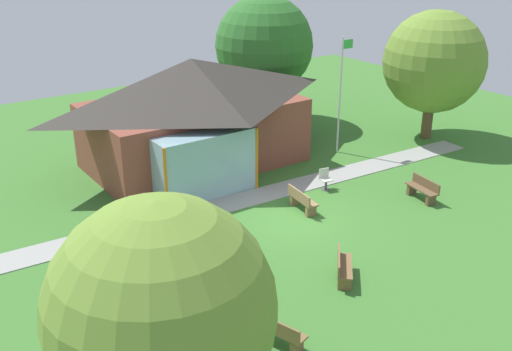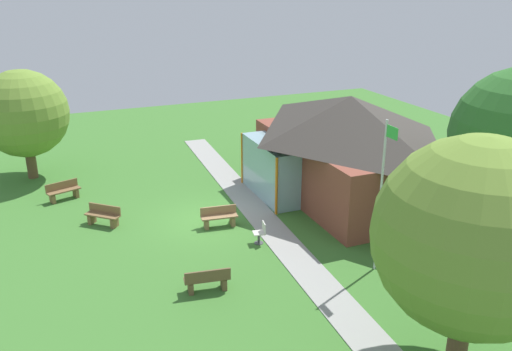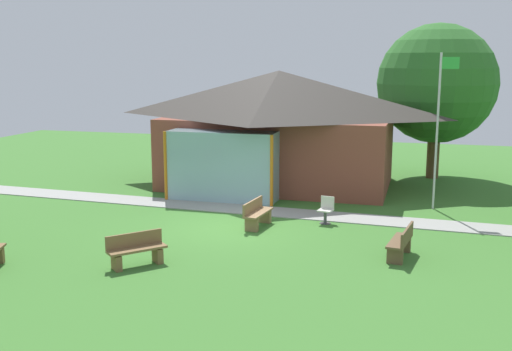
{
  "view_description": "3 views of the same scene",
  "coord_description": "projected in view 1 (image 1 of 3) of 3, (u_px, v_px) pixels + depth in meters",
  "views": [
    {
      "loc": [
        -12.1,
        -15.07,
        9.81
      ],
      "look_at": [
        -0.04,
        2.13,
        1.0
      ],
      "focal_mm": 41.34,
      "sensor_mm": 36.0,
      "label": 1
    },
    {
      "loc": [
        19.95,
        -5.97,
        9.68
      ],
      "look_at": [
        -0.98,
        2.68,
        1.3
      ],
      "focal_mm": 37.72,
      "sensor_mm": 36.0,
      "label": 2
    },
    {
      "loc": [
        5.69,
        -17.52,
        5.15
      ],
      "look_at": [
        0.32,
        1.89,
        1.33
      ],
      "focal_mm": 42.61,
      "sensor_mm": 36.0,
      "label": 3
    }
  ],
  "objects": [
    {
      "name": "tree_lawn_corner",
      "position": [
        162.0,
        309.0,
        10.84
      ],
      "size": [
        4.33,
        4.33,
        5.52
      ],
      "color": "brown",
      "rests_on": "ground_plane"
    },
    {
      "name": "bench_front_center",
      "position": [
        343.0,
        267.0,
        17.72
      ],
      "size": [
        1.33,
        1.41,
        0.84
      ],
      "rotation": [
        0.0,
        0.0,
        3.98
      ],
      "color": "brown",
      "rests_on": "ground_plane"
    },
    {
      "name": "tree_east_hedge",
      "position": [
        434.0,
        62.0,
        28.53
      ],
      "size": [
        4.95,
        4.95,
        6.34
      ],
      "color": "brown",
      "rests_on": "ground_plane"
    },
    {
      "name": "footpath",
      "position": [
        255.0,
        197.0,
        23.3
      ],
      "size": [
        23.19,
        2.46,
        0.03
      ],
      "primitive_type": "cube",
      "rotation": [
        0.0,
        0.0,
        -0.05
      ],
      "color": "#999993",
      "rests_on": "ground_plane"
    },
    {
      "name": "tree_behind_pavilion_right",
      "position": [
        264.0,
        45.0,
        30.97
      ],
      "size": [
        5.17,
        5.17,
        6.75
      ],
      "color": "brown",
      "rests_on": "ground_plane"
    },
    {
      "name": "bench_mid_right",
      "position": [
        423.0,
        190.0,
        23.0
      ],
      "size": [
        0.66,
        1.55,
        0.84
      ],
      "rotation": [
        0.0,
        0.0,
        1.42
      ],
      "color": "brown",
      "rests_on": "ground_plane"
    },
    {
      "name": "ground_plane",
      "position": [
        290.0,
        219.0,
        21.58
      ],
      "size": [
        44.0,
        44.0,
        0.0
      ],
      "primitive_type": "plane",
      "color": "#3D752D"
    },
    {
      "name": "bench_rear_near_path",
      "position": [
        302.0,
        201.0,
        22.08
      ],
      "size": [
        0.61,
        1.54,
        0.84
      ],
      "rotation": [
        0.0,
        0.0,
        4.59
      ],
      "color": "olive",
      "rests_on": "ground_plane"
    },
    {
      "name": "patio_chair_lawn_spare",
      "position": [
        325.0,
        180.0,
        23.89
      ],
      "size": [
        0.51,
        0.51,
        0.86
      ],
      "rotation": [
        0.0,
        0.0,
        2.97
      ],
      "color": "beige",
      "rests_on": "ground_plane"
    },
    {
      "name": "pavilion",
      "position": [
        193.0,
        111.0,
        25.62
      ],
      "size": [
        10.03,
        7.16,
        4.75
      ],
      "color": "brown",
      "rests_on": "ground_plane"
    },
    {
      "name": "bench_front_left",
      "position": [
        278.0,
        332.0,
        14.88
      ],
      "size": [
        0.88,
        1.56,
        0.84
      ],
      "rotation": [
        0.0,
        0.0,
        5.03
      ],
      "color": "brown",
      "rests_on": "ground_plane"
    },
    {
      "name": "flagpole",
      "position": [
        341.0,
        90.0,
        26.92
      ],
      "size": [
        0.64,
        0.08,
        5.42
      ],
      "color": "silver",
      "rests_on": "ground_plane"
    }
  ]
}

